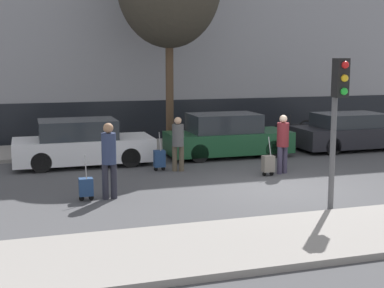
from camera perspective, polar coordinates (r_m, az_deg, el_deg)
ground_plane at (r=13.90m, az=9.26°, el=-4.64°), size 80.00×80.00×0.00m
sidewalk_near at (r=10.79m, az=18.28°, el=-8.68°), size 28.00×2.50×0.12m
sidewalk_far at (r=20.26m, az=0.40°, el=-0.04°), size 28.00×3.00×0.12m
parked_car_0 at (r=16.89m, az=-11.64°, el=0.01°), size 4.23×1.80×1.42m
parked_car_1 at (r=18.06m, az=3.75°, el=0.79°), size 4.16×1.73×1.46m
parked_car_2 at (r=20.30m, az=16.66°, el=1.22°), size 4.31×1.83×1.33m
pedestrian_left at (r=12.61m, az=-8.85°, el=-1.25°), size 0.35×0.34×1.80m
trolley_left at (r=12.68m, az=-11.24°, el=-4.52°), size 0.34×0.29×1.07m
pedestrian_center at (r=15.61m, az=-1.51°, el=0.35°), size 0.34×0.34×1.60m
trolley_center at (r=15.75m, az=-3.49°, el=-1.57°), size 0.34×0.29×1.15m
pedestrian_right at (r=15.48m, az=9.66°, el=0.37°), size 0.34×0.34×1.69m
trolley_right at (r=15.20m, az=8.13°, el=-2.10°), size 0.34×0.29×1.12m
traffic_light at (r=11.54m, az=15.29°, el=4.21°), size 0.28×0.47×3.28m
parked_bicycle at (r=21.75m, az=10.84°, el=1.56°), size 1.77×0.06×0.96m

